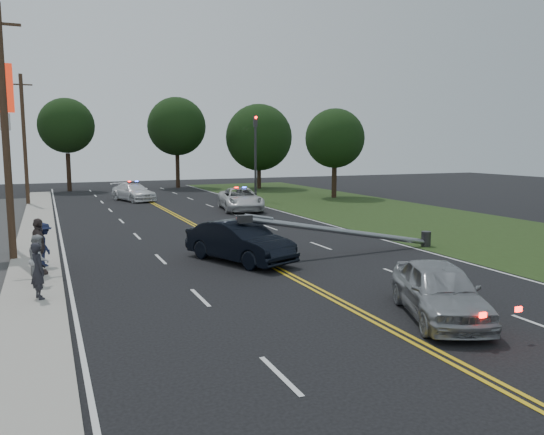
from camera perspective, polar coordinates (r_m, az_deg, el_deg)
name	(u,v)px	position (r m, az deg, el deg)	size (l,w,h in m)	color
ground	(377,322)	(14.48, 11.28, -10.95)	(120.00, 120.00, 0.00)	black
sidewalk	(35,268)	(21.76, -24.16, -5.01)	(1.80, 70.00, 0.12)	#A29D92
grass_verge	(482,232)	(30.48, 21.70, -1.49)	(12.00, 80.00, 0.01)	#213213
centerline_yellow	(246,252)	(23.13, -2.85, -3.73)	(0.36, 80.00, 0.00)	gold
traffic_signal	(255,151)	(44.32, -1.79, 7.22)	(0.28, 0.41, 7.05)	#2D2D30
fallen_streetlight	(353,232)	(23.02, 8.72, -1.57)	(9.36, 0.44, 1.91)	#2D2D30
utility_pole_mid	(5,133)	(23.32, -26.76, 8.10)	(1.60, 0.28, 10.00)	#382619
utility_pole_far	(24,139)	(45.30, -25.09, 7.62)	(1.60, 0.28, 10.00)	#382619
tree_6	(66,126)	(57.88, -21.24, 9.18)	(5.50, 5.50, 9.36)	black
tree_7	(177,127)	(59.50, -10.22, 9.61)	(6.32, 6.32, 9.85)	black
tree_8	(259,138)	(57.45, -1.42, 8.60)	(7.10, 7.10, 9.03)	black
tree_9	(335,138)	(47.54, 6.77, 8.44)	(5.22, 5.22, 7.86)	black
crashed_sedan	(240,242)	(21.16, -3.51, -2.60)	(1.72, 4.93, 1.63)	black
waiting_sedan	(439,290)	(14.99, 17.55, -7.48)	(1.80, 4.46, 1.52)	#95989C
emergency_a	(241,199)	(38.08, -3.41, 1.99)	(2.65, 5.75, 1.60)	silver
emergency_b	(133,192)	(46.07, -14.68, 2.66)	(2.06, 5.06, 1.47)	white
bystander_a	(38,271)	(17.09, -23.84, -5.25)	(0.61, 0.40, 1.68)	#24232A
bystander_b	(39,259)	(18.87, -23.80, -4.13)	(0.79, 0.62, 1.63)	#A4A5A9
bystander_c	(44,244)	(21.60, -23.31, -2.68)	(1.05, 0.61, 1.63)	#171D3B
bystander_d	(39,246)	(20.25, -23.78, -2.87)	(1.16, 0.48, 1.98)	#4F423F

